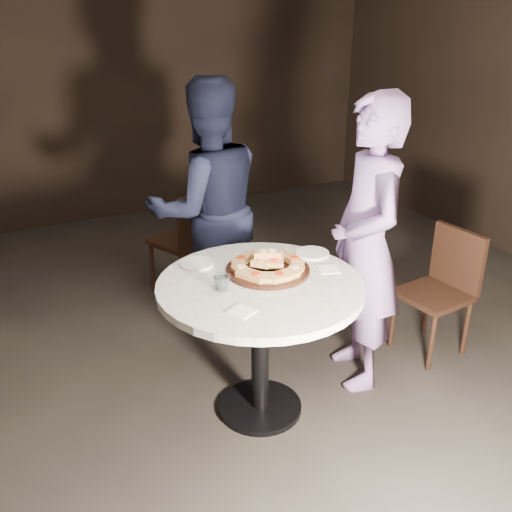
% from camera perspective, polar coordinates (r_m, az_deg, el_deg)
% --- Properties ---
extents(floor, '(7.00, 7.00, 0.00)m').
position_cam_1_polar(floor, '(3.51, 0.99, -13.44)').
color(floor, black).
rests_on(floor, ground).
extents(table, '(1.16, 1.16, 0.81)m').
position_cam_1_polar(table, '(3.02, 0.43, -5.22)').
color(table, black).
rests_on(table, ground).
extents(serving_board, '(0.58, 0.58, 0.02)m').
position_cam_1_polar(serving_board, '(3.06, 1.18, -1.40)').
color(serving_board, black).
rests_on(serving_board, table).
extents(focaccia_pile, '(0.41, 0.40, 0.11)m').
position_cam_1_polar(focaccia_pile, '(3.04, 1.18, -0.72)').
color(focaccia_pile, '#B68146').
rests_on(focaccia_pile, serving_board).
extents(plate_left, '(0.21, 0.21, 0.01)m').
position_cam_1_polar(plate_left, '(3.16, -5.94, -0.73)').
color(plate_left, white).
rests_on(plate_left, table).
extents(plate_right, '(0.25, 0.25, 0.01)m').
position_cam_1_polar(plate_right, '(3.29, 5.66, 0.30)').
color(plate_right, white).
rests_on(plate_right, table).
extents(water_glass, '(0.11, 0.11, 0.08)m').
position_cam_1_polar(water_glass, '(2.86, -3.41, -2.69)').
color(water_glass, silver).
rests_on(water_glass, table).
extents(napkin_near, '(0.15, 0.15, 0.01)m').
position_cam_1_polar(napkin_near, '(2.67, -1.46, -5.59)').
color(napkin_near, white).
rests_on(napkin_near, table).
extents(napkin_far, '(0.14, 0.14, 0.01)m').
position_cam_1_polar(napkin_far, '(3.11, 7.24, -1.32)').
color(napkin_far, white).
rests_on(napkin_far, table).
extents(chair_far, '(0.53, 0.54, 0.86)m').
position_cam_1_polar(chair_far, '(4.42, -6.72, 2.04)').
color(chair_far, black).
rests_on(chair_far, ground).
extents(chair_right, '(0.44, 0.43, 0.83)m').
position_cam_1_polar(chair_right, '(3.88, 18.23, -2.59)').
color(chair_right, black).
rests_on(chair_right, ground).
extents(diner_navy, '(0.89, 0.72, 1.73)m').
position_cam_1_polar(diner_navy, '(3.84, -4.85, 4.66)').
color(diner_navy, black).
rests_on(diner_navy, ground).
extents(diner_teal, '(0.58, 0.72, 1.73)m').
position_cam_1_polar(diner_teal, '(3.30, 10.93, 0.94)').
color(diner_teal, '#7A619D').
rests_on(diner_teal, ground).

